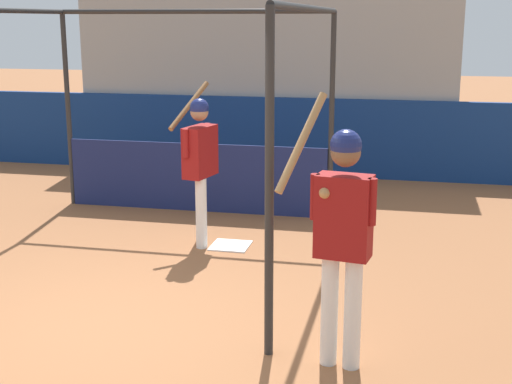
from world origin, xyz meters
name	(u,v)px	position (x,y,z in m)	size (l,w,h in m)	color
ground_plane	(100,328)	(0.00, 0.00, 0.00)	(60.00, 60.00, 0.00)	#935B38
outfield_wall	(260,136)	(0.00, 6.52, 0.66)	(24.00, 0.12, 1.31)	navy
bleacher_section	(278,79)	(0.00, 8.19, 1.49)	(6.50, 3.20, 2.99)	#9E9E99
batting_cage	(174,133)	(-0.34, 3.05, 1.21)	(3.77, 4.14, 2.72)	#282828
home_plate	(231,246)	(0.53, 2.45, 0.01)	(0.44, 0.44, 0.02)	white
player_batter	(200,158)	(0.17, 2.46, 1.04)	(0.54, 0.96, 1.86)	white
player_waiting	(342,226)	(2.07, -0.23, 1.11)	(0.74, 0.47, 2.06)	white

